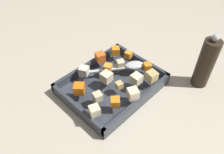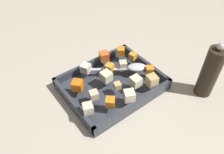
% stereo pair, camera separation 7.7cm
% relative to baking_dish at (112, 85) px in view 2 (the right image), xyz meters
% --- Properties ---
extents(ground_plane, '(4.00, 4.00, 0.00)m').
position_rel_baking_dish_xyz_m(ground_plane, '(0.01, -0.01, -0.01)').
color(ground_plane, '#BCB29E').
extents(baking_dish, '(0.33, 0.26, 0.05)m').
position_rel_baking_dish_xyz_m(baking_dish, '(0.00, 0.00, 0.00)').
color(baking_dish, '#333842').
rests_on(baking_dish, ground_plane).
extents(carrot_chunk_near_right, '(0.03, 0.03, 0.02)m').
position_rel_baking_dish_xyz_m(carrot_chunk_near_right, '(-0.13, -0.04, 0.04)').
color(carrot_chunk_near_right, orange).
rests_on(carrot_chunk_near_right, baking_dish).
extents(carrot_chunk_near_left, '(0.04, 0.04, 0.03)m').
position_rel_baking_dish_xyz_m(carrot_chunk_near_left, '(-0.13, 0.06, 0.05)').
color(carrot_chunk_near_left, orange).
rests_on(carrot_chunk_near_left, baking_dish).
extents(carrot_chunk_corner_se, '(0.05, 0.05, 0.03)m').
position_rel_baking_dish_xyz_m(carrot_chunk_corner_se, '(0.12, -0.03, 0.05)').
color(carrot_chunk_corner_se, orange).
rests_on(carrot_chunk_corner_se, baking_dish).
extents(carrot_chunk_mid_left, '(0.04, 0.04, 0.03)m').
position_rel_baking_dish_xyz_m(carrot_chunk_mid_left, '(-0.02, -0.04, 0.05)').
color(carrot_chunk_mid_left, orange).
rests_on(carrot_chunk_mid_left, baking_dish).
extents(carrot_chunk_heap_top, '(0.04, 0.04, 0.03)m').
position_rel_baking_dish_xyz_m(carrot_chunk_heap_top, '(-0.04, -0.10, 0.05)').
color(carrot_chunk_heap_top, orange).
rests_on(carrot_chunk_heap_top, baking_dish).
extents(carrot_chunk_far_right, '(0.04, 0.04, 0.03)m').
position_rel_baking_dish_xyz_m(carrot_chunk_far_right, '(-0.11, -0.09, 0.05)').
color(carrot_chunk_far_right, orange).
rests_on(carrot_chunk_far_right, baking_dish).
extents(carrot_chunk_rim_edge, '(0.04, 0.04, 0.03)m').
position_rel_baking_dish_xyz_m(carrot_chunk_rim_edge, '(0.07, 0.09, 0.05)').
color(carrot_chunk_rim_edge, orange).
rests_on(carrot_chunk_rim_edge, baking_dish).
extents(potato_chunk_under_handle, '(0.03, 0.03, 0.02)m').
position_rel_baking_dish_xyz_m(potato_chunk_under_handle, '(0.02, 0.05, 0.04)').
color(potato_chunk_under_handle, tan).
rests_on(potato_chunk_under_handle, baking_dish).
extents(potato_chunk_far_left, '(0.04, 0.04, 0.03)m').
position_rel_baking_dish_xyz_m(potato_chunk_far_left, '(-0.07, -0.02, 0.05)').
color(potato_chunk_far_left, beige).
rests_on(potato_chunk_far_left, baking_dish).
extents(potato_chunk_mid_right, '(0.04, 0.04, 0.03)m').
position_rel_baking_dish_xyz_m(potato_chunk_mid_right, '(0.02, -0.01, 0.05)').
color(potato_chunk_mid_right, beige).
rests_on(potato_chunk_mid_right, baking_dish).
extents(potato_chunk_corner_nw, '(0.03, 0.03, 0.03)m').
position_rel_baking_dish_xyz_m(potato_chunk_corner_nw, '(-0.05, 0.07, 0.05)').
color(potato_chunk_corner_nw, beige).
rests_on(potato_chunk_corner_nw, baking_dish).
extents(potato_chunk_center, '(0.03, 0.03, 0.03)m').
position_rel_baking_dish_xyz_m(potato_chunk_center, '(0.10, 0.03, 0.05)').
color(potato_chunk_center, beige).
rests_on(potato_chunk_center, baking_dish).
extents(potato_chunk_back_center, '(0.04, 0.04, 0.03)m').
position_rel_baking_dish_xyz_m(potato_chunk_back_center, '(0.01, 0.11, 0.05)').
color(potato_chunk_back_center, beige).
rests_on(potato_chunk_back_center, baking_dish).
extents(potato_chunk_corner_ne, '(0.04, 0.04, 0.03)m').
position_rel_baking_dish_xyz_m(potato_chunk_corner_ne, '(-0.09, 0.10, 0.05)').
color(potato_chunk_corner_ne, tan).
rests_on(potato_chunk_corner_ne, baking_dish).
extents(parsnip_chunk_heap_side, '(0.04, 0.04, 0.03)m').
position_rel_baking_dish_xyz_m(parsnip_chunk_heap_side, '(0.14, 0.07, 0.05)').
color(parsnip_chunk_heap_side, beige).
rests_on(parsnip_chunk_heap_side, baking_dish).
extents(parsnip_chunk_near_spoon, '(0.04, 0.04, 0.03)m').
position_rel_baking_dish_xyz_m(parsnip_chunk_near_spoon, '(0.05, -0.09, 0.05)').
color(parsnip_chunk_near_spoon, silver).
rests_on(parsnip_chunk_near_spoon, baking_dish).
extents(serving_spoon, '(0.20, 0.15, 0.02)m').
position_rel_baking_dish_xyz_m(serving_spoon, '(-0.09, 0.01, 0.04)').
color(serving_spoon, silver).
rests_on(serving_spoon, baking_dish).
extents(pepper_mill, '(0.06, 0.06, 0.21)m').
position_rel_baking_dish_xyz_m(pepper_mill, '(-0.24, 0.21, 0.08)').
color(pepper_mill, '#2D2319').
rests_on(pepper_mill, ground_plane).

